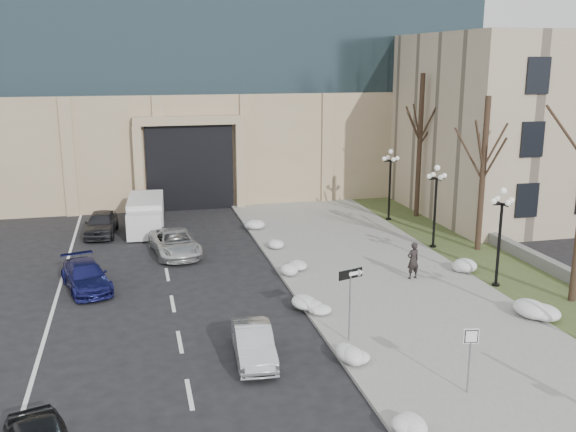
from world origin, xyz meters
The scene contains 26 objects.
sidewalk centered at (3.50, 14.00, 0.06)m, with size 9.00×40.00×0.12m, color #979691.
curb centered at (-1.00, 14.00, 0.07)m, with size 0.30×40.00×0.14m, color #979691.
grass_strip centered at (10.00, 14.00, 0.05)m, with size 4.00×40.00×0.10m, color #394723.
stone_wall centered at (12.00, 16.00, 0.35)m, with size 0.50×30.00×0.70m, color slate.
classical_building centered at (22.00, 27.98, 6.00)m, with size 22.00×18.12×12.00m.
car_b centered at (-4.06, 7.90, 0.61)m, with size 1.30×3.72×1.23m, color #B2B5BA.
car_c centered at (-10.25, 16.81, 0.63)m, with size 1.76×4.34×1.26m, color navy.
car_d centered at (-5.87, 21.27, 0.67)m, with size 2.22×4.81×1.34m, color beige.
car_e centered at (-9.91, 26.38, 0.73)m, with size 1.72×4.28×1.46m, color #2B2B2F.
pedestrian centered at (4.90, 14.29, 1.02)m, with size 0.66×0.43×1.80m, color black.
box_truck centered at (-7.24, 27.08, 0.93)m, with size 2.47×6.18×1.92m.
one_way_sign centered at (-0.16, 8.42, 2.41)m, with size 1.09×0.46×2.92m.
keep_sign centered at (2.04, 3.83, 1.68)m, with size 0.49×0.12×2.28m.
snow_clump_b centered at (-0.43, 2.22, 0.30)m, with size 1.10×1.60×0.36m, color white.
snow_clump_c centered at (-0.65, 6.42, 0.30)m, with size 1.10×1.60×0.36m, color white.
snow_clump_d centered at (-0.74, 11.47, 0.30)m, with size 1.10×1.60×0.36m, color white.
snow_clump_e centered at (-0.36, 16.59, 0.30)m, with size 1.10×1.60×0.36m, color white.
snow_clump_f centered at (-0.53, 20.99, 0.30)m, with size 1.10×1.60×0.36m, color white.
snow_clump_g centered at (-0.76, 25.39, 0.30)m, with size 1.10×1.60×0.36m, color white.
snow_clump_i centered at (7.89, 8.94, 0.30)m, with size 1.10×1.60×0.36m, color white.
snow_clump_j centered at (7.61, 14.43, 0.30)m, with size 1.10×1.60×0.36m, color white.
lamppost_b centered at (8.30, 12.50, 3.07)m, with size 1.18×1.18×4.76m.
lamppost_c centered at (8.30, 19.00, 3.07)m, with size 1.18×1.18×4.76m.
lamppost_d centered at (8.30, 25.50, 3.07)m, with size 1.18×1.18×4.76m.
tree_mid centered at (10.50, 18.00, 5.50)m, with size 3.20×3.20×8.50m.
tree_far centered at (10.50, 26.00, 6.15)m, with size 3.20×3.20×9.50m.
Camera 1 is at (-7.83, -12.66, 10.38)m, focal length 40.00 mm.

